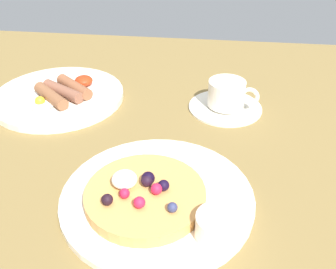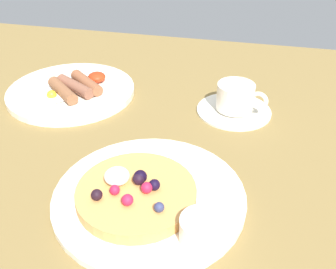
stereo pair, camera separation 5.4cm
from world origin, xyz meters
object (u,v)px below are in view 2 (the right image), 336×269
pancake_plate (149,196)px  breakfast_plate (71,91)px  syrup_ramekin (202,230)px  coffee_saucer (234,110)px  coffee_cup (236,96)px

pancake_plate → breakfast_plate: breakfast_plate is taller
syrup_ramekin → coffee_saucer: size_ratio=0.38×
coffee_saucer → coffee_cup: size_ratio=1.47×
coffee_cup → breakfast_plate: bearing=-179.4°
pancake_plate → coffee_cup: 29.59cm
breakfast_plate → coffee_saucer: bearing=0.6°
breakfast_plate → coffee_cup: (34.68, 0.34, 2.82)cm
syrup_ramekin → breakfast_plate: 47.69cm
pancake_plate → syrup_ramekin: syrup_ramekin is taller
syrup_ramekin → coffee_saucer: syrup_ramekin is taller
pancake_plate → breakfast_plate: bearing=132.2°
breakfast_plate → coffee_saucer: breakfast_plate is taller
pancake_plate → syrup_ramekin: size_ratio=4.93×
pancake_plate → coffee_saucer: (9.64, 27.81, -0.13)cm
coffee_saucer → coffee_cup: bearing=-15.2°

